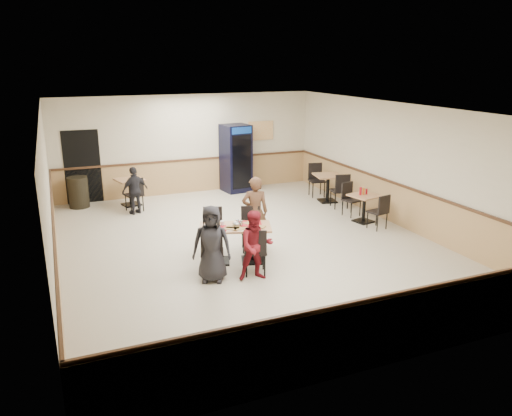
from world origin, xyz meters
name	(u,v)px	position (x,y,z in m)	size (l,w,h in m)	color
ground	(248,244)	(0.00, 0.00, 0.00)	(10.00, 10.00, 0.00)	beige
room_shell	(274,187)	(1.78, 2.55, 0.58)	(10.00, 10.00, 10.00)	silver
main_table	(235,238)	(-0.60, -0.82, 0.51)	(1.58, 1.13, 0.77)	black
main_chairs	(233,239)	(-0.65, -0.80, 0.49)	(1.73, 1.99, 0.97)	black
diner_woman_left	(212,244)	(-1.31, -1.50, 0.73)	(0.71, 0.46, 1.46)	black
diner_woman_right	(256,246)	(-0.53, -1.76, 0.67)	(0.65, 0.51, 1.34)	maroon
diner_man_opposite	(255,212)	(0.11, -0.14, 0.79)	(0.58, 0.38, 1.58)	brown
lone_diner	(135,190)	(-1.92, 3.33, 0.64)	(0.75, 0.31, 1.28)	black
tabletop_clutter	(233,226)	(-0.65, -0.85, 0.79)	(1.30, 0.71, 0.12)	#A80B16
side_table_near	(364,204)	(3.32, 0.40, 0.47)	(0.79, 0.79, 0.71)	black
side_table_near_chair_south	(378,211)	(3.32, -0.17, 0.45)	(0.42, 0.42, 0.90)	black
side_table_near_chair_north	(352,199)	(3.32, 0.97, 0.45)	(0.42, 0.42, 0.90)	black
side_table_far	(328,184)	(3.43, 2.41, 0.53)	(0.87, 0.87, 0.80)	black
side_table_far_chair_south	(340,190)	(3.43, 1.77, 0.51)	(0.47, 0.47, 1.01)	black
side_table_far_chair_north	(317,180)	(3.43, 3.05, 0.51)	(0.47, 0.47, 1.01)	black
condiment_caddy	(363,191)	(3.29, 0.45, 0.80)	(0.23, 0.06, 0.20)	#9F0B18
back_table	(130,188)	(-1.92, 4.20, 0.51)	(0.87, 0.87, 0.77)	black
back_table_chair_lone	(134,194)	(-1.92, 3.59, 0.49)	(0.45, 0.45, 0.97)	black
pepsi_cooler	(236,158)	(1.40, 4.59, 1.04)	(0.89, 0.89, 2.08)	black
trash_bin	(78,192)	(-3.30, 4.55, 0.43)	(0.55, 0.55, 0.87)	black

